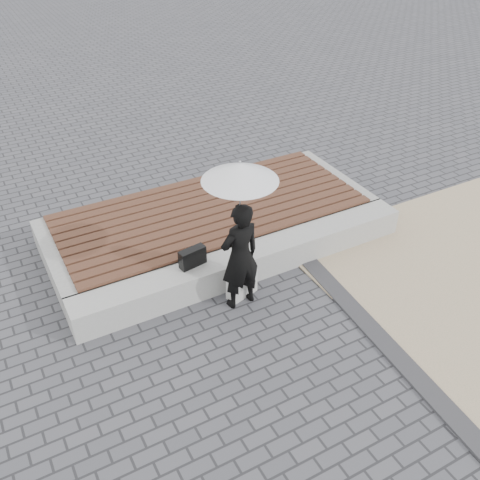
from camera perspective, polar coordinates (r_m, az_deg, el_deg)
name	(u,v)px	position (r m, az deg, el deg)	size (l,w,h in m)	color
ground	(314,346)	(6.68, 7.81, -10.97)	(80.00, 80.00, 0.00)	#48484D
edging_band	(391,350)	(6.79, 15.57, -11.05)	(0.25, 5.20, 0.04)	#333336
seating_ledge	(249,262)	(7.54, 0.95, -2.30)	(5.00, 0.45, 0.40)	#ACADA7
timber_platform	(211,221)	(8.42, -3.07, 2.04)	(5.00, 2.00, 0.40)	#A0A19C
timber_decking	(211,209)	(8.30, -3.11, 3.32)	(4.60, 2.00, 0.04)	brown
woman	(240,256)	(6.72, 0.00, -1.74)	(0.55, 0.36, 1.50)	black
parasol	(240,172)	(6.09, 0.00, 7.17)	(0.89, 0.89, 1.14)	#B0B0B5
handbag	(192,257)	(7.10, -5.02, -1.82)	(0.36, 0.13, 0.26)	black
canvas_tote	(242,282)	(7.16, 0.19, -4.43)	(0.42, 0.18, 0.44)	#B8B9B4
magazine	(244,271)	(6.99, 0.39, -3.23)	(0.26, 0.19, 0.01)	red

